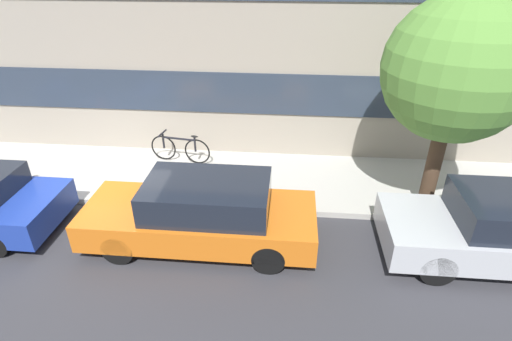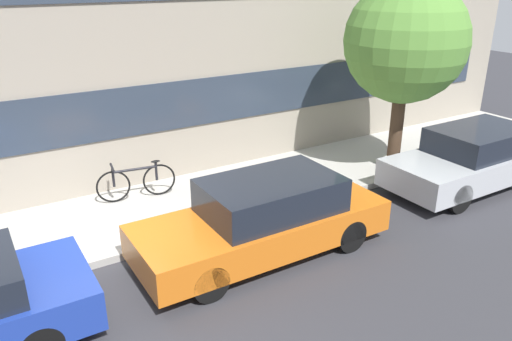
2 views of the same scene
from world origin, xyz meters
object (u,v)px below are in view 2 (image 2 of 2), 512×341
at_px(bicycle, 136,181).
at_px(street_tree, 406,42).
at_px(parked_car_silver, 474,158).
at_px(parked_car_orange, 265,218).

relative_size(bicycle, street_tree, 0.37).
bearing_deg(bicycle, parked_car_silver, 164.64).
xyz_separation_m(parked_car_orange, street_tree, (4.75, 1.51, 2.54)).
bearing_deg(street_tree, parked_car_orange, -162.32).
height_order(bicycle, street_tree, street_tree).
distance_m(parked_car_silver, bicycle, 7.73).
height_order(parked_car_silver, bicycle, parked_car_silver).
relative_size(parked_car_silver, street_tree, 0.98).
bearing_deg(street_tree, bicycle, 165.02).
xyz_separation_m(parked_car_silver, street_tree, (-1.03, 1.51, 2.54)).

